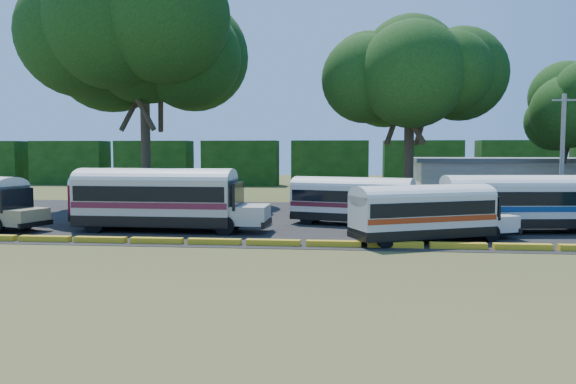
# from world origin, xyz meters

# --- Properties ---
(ground) EXTENTS (160.00, 160.00, 0.00)m
(ground) POSITION_xyz_m (0.00, 0.00, 0.00)
(ground) COLOR #314617
(ground) RESTS_ON ground
(asphalt_strip) EXTENTS (64.00, 24.00, 0.02)m
(asphalt_strip) POSITION_xyz_m (1.00, 12.00, 0.01)
(asphalt_strip) COLOR black
(asphalt_strip) RESTS_ON ground
(curb) EXTENTS (53.70, 0.45, 0.30)m
(curb) POSITION_xyz_m (-0.00, 1.00, 0.15)
(curb) COLOR gold
(curb) RESTS_ON ground
(terminal_building) EXTENTS (19.00, 9.00, 4.00)m
(terminal_building) POSITION_xyz_m (18.00, 30.00, 2.03)
(terminal_building) COLOR silver
(terminal_building) RESTS_ON ground
(treeline_backdrop) EXTENTS (130.00, 4.00, 6.00)m
(treeline_backdrop) POSITION_xyz_m (0.00, 48.00, 3.00)
(treeline_backdrop) COLOR black
(treeline_backdrop) RESTS_ON ground
(bus_red) EXTENTS (9.81, 4.56, 3.13)m
(bus_red) POSITION_xyz_m (-11.23, 8.36, 1.80)
(bus_red) COLOR black
(bus_red) RESTS_ON ground
(bus_cream_west) EXTENTS (11.34, 3.03, 3.71)m
(bus_cream_west) POSITION_xyz_m (-8.72, 5.22, 2.10)
(bus_cream_west) COLOR black
(bus_cream_west) RESTS_ON ground
(bus_cream_east) EXTENTS (9.57, 4.74, 3.06)m
(bus_cream_east) POSITION_xyz_m (2.68, 9.04, 1.73)
(bus_cream_east) COLOR black
(bus_cream_east) RESTS_ON ground
(bus_white_red) EXTENTS (9.21, 5.74, 2.99)m
(bus_white_red) POSITION_xyz_m (6.20, 2.78, 1.69)
(bus_white_red) COLOR black
(bus_white_red) RESTS_ON ground
(bus_white_blue) EXTENTS (10.34, 3.69, 3.33)m
(bus_white_blue) POSITION_xyz_m (12.07, 6.92, 1.88)
(bus_white_blue) COLOR black
(bus_white_blue) RESTS_ON ground
(tree_west) EXTENTS (14.85, 14.85, 19.52)m
(tree_west) POSITION_xyz_m (-14.78, 19.55, 14.05)
(tree_west) COLOR #3A291D
(tree_west) RESTS_ON ground
(tree_center) EXTENTS (10.88, 10.88, 15.62)m
(tree_center) POSITION_xyz_m (7.18, 20.10, 11.58)
(tree_center) COLOR #3A291D
(tree_center) RESTS_ON ground
(utility_pole) EXTENTS (1.60, 0.30, 8.64)m
(utility_pole) POSITION_xyz_m (17.08, 14.38, 4.43)
(utility_pole) COLOR gray
(utility_pole) RESTS_ON ground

